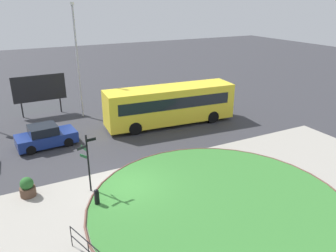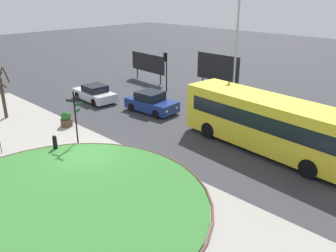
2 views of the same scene
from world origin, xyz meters
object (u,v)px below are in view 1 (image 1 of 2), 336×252
(signpost_directional, at_px, (87,159))
(planter_near_signpost, at_px, (27,188))
(car_near_lane, at_px, (46,137))
(bollard_foreground, at_px, (97,197))
(bus_yellow, at_px, (170,104))
(lamppost_tall, at_px, (77,59))
(billboard_right, at_px, (39,89))

(signpost_directional, distance_m, planter_near_signpost, 3.45)
(car_near_lane, bearing_deg, signpost_directional, -85.36)
(car_near_lane, xyz_separation_m, planter_near_signpost, (-1.82, -6.14, -0.21))
(bollard_foreground, relative_size, planter_near_signpost, 0.85)
(bus_yellow, bearing_deg, lamppost_tall, 143.19)
(bollard_foreground, height_order, bus_yellow, bus_yellow)
(billboard_right, height_order, planter_near_signpost, billboard_right)
(signpost_directional, distance_m, lamppost_tall, 12.94)
(signpost_directional, distance_m, billboard_right, 14.31)
(bus_yellow, relative_size, planter_near_signpost, 9.93)
(billboard_right, bearing_deg, lamppost_tall, -33.57)
(billboard_right, distance_m, planter_near_signpost, 13.68)
(billboard_right, relative_size, planter_near_signpost, 4.11)
(signpost_directional, height_order, bollard_foreground, signpost_directional)
(signpost_directional, height_order, lamppost_tall, lamppost_tall)
(bus_yellow, xyz_separation_m, billboard_right, (-8.99, 7.21, 0.70))
(bollard_foreground, bearing_deg, signpost_directional, 88.38)
(lamppost_tall, relative_size, billboard_right, 2.13)
(bollard_foreground, xyz_separation_m, billboard_right, (-0.42, 15.79, 1.89))
(bus_yellow, bearing_deg, car_near_lane, -175.72)
(signpost_directional, height_order, bus_yellow, signpost_directional)
(bollard_foreground, height_order, billboard_right, billboard_right)
(signpost_directional, xyz_separation_m, planter_near_signpost, (-3.00, 0.98, -1.40))
(bollard_foreground, bearing_deg, car_near_lane, 97.48)
(car_near_lane, bearing_deg, planter_near_signpost, -111.26)
(billboard_right, bearing_deg, planter_near_signpost, -101.17)
(bollard_foreground, distance_m, lamppost_tall, 14.75)
(signpost_directional, relative_size, car_near_lane, 0.79)
(lamppost_tall, distance_m, billboard_right, 4.51)
(bollard_foreground, relative_size, bus_yellow, 0.09)
(signpost_directional, bearing_deg, planter_near_signpost, 161.90)
(bollard_foreground, distance_m, car_near_lane, 8.69)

